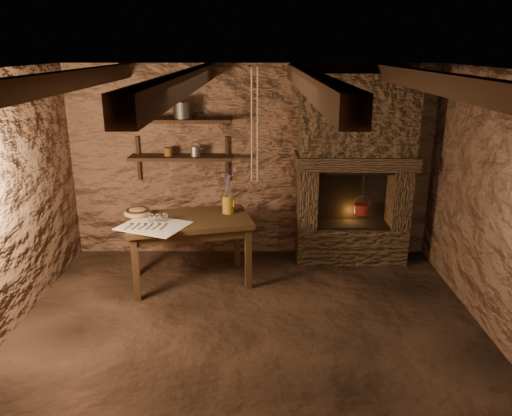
{
  "coord_description": "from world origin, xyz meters",
  "views": [
    {
      "loc": [
        0.09,
        -4.1,
        2.58
      ],
      "look_at": [
        0.07,
        0.9,
        0.96
      ],
      "focal_mm": 35.0,
      "sensor_mm": 36.0,
      "label": 1
    }
  ],
  "objects_px": {
    "work_table": "(190,248)",
    "red_pot": "(362,208)",
    "stoneware_jug": "(228,196)",
    "iron_stockpot": "(183,111)",
    "wooden_bowl": "(138,213)"
  },
  "relations": [
    {
      "from": "wooden_bowl",
      "to": "red_pot",
      "type": "height_order",
      "value": "red_pot"
    },
    {
      "from": "work_table",
      "to": "red_pot",
      "type": "distance_m",
      "value": 2.15
    },
    {
      "from": "stoneware_jug",
      "to": "iron_stockpot",
      "type": "height_order",
      "value": "iron_stockpot"
    },
    {
      "from": "stoneware_jug",
      "to": "iron_stockpot",
      "type": "distance_m",
      "value": 1.18
    },
    {
      "from": "stoneware_jug",
      "to": "red_pot",
      "type": "distance_m",
      "value": 1.69
    },
    {
      "from": "work_table",
      "to": "red_pot",
      "type": "relative_size",
      "value": 2.76
    },
    {
      "from": "wooden_bowl",
      "to": "red_pot",
      "type": "relative_size",
      "value": 0.56
    },
    {
      "from": "wooden_bowl",
      "to": "iron_stockpot",
      "type": "height_order",
      "value": "iron_stockpot"
    },
    {
      "from": "work_table",
      "to": "red_pot",
      "type": "height_order",
      "value": "red_pot"
    },
    {
      "from": "red_pot",
      "to": "work_table",
      "type": "bearing_deg",
      "value": -163.48
    },
    {
      "from": "wooden_bowl",
      "to": "red_pot",
      "type": "distance_m",
      "value": 2.68
    },
    {
      "from": "stoneware_jug",
      "to": "red_pot",
      "type": "xyz_separation_m",
      "value": [
        1.61,
        0.42,
        -0.28
      ]
    },
    {
      "from": "iron_stockpot",
      "to": "red_pot",
      "type": "distance_m",
      "value": 2.46
    },
    {
      "from": "wooden_bowl",
      "to": "red_pot",
      "type": "bearing_deg",
      "value": 11.47
    },
    {
      "from": "work_table",
      "to": "red_pot",
      "type": "xyz_separation_m",
      "value": [
        2.04,
        0.61,
        0.28
      ]
    }
  ]
}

